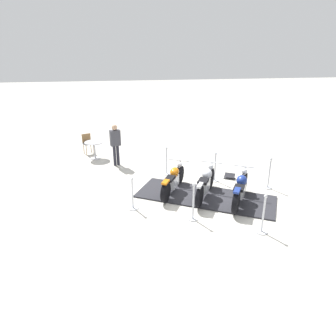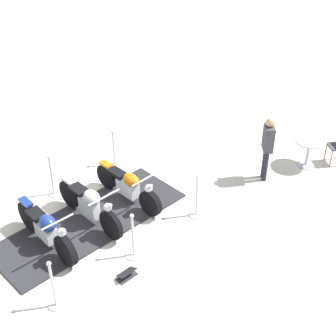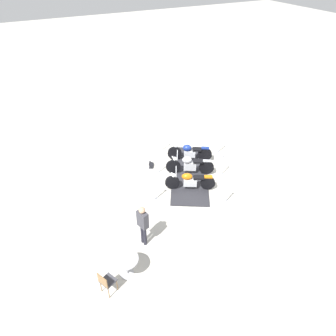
% 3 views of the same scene
% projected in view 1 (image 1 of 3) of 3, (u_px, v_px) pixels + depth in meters
% --- Properties ---
extents(ground_plane, '(80.00, 80.00, 0.00)m').
position_uv_depth(ground_plane, '(205.00, 197.00, 9.90)').
color(ground_plane, beige).
extents(display_platform, '(4.61, 3.56, 0.05)m').
position_uv_depth(display_platform, '(205.00, 197.00, 9.89)').
color(display_platform, '#28282D').
rests_on(display_platform, ground_plane).
extents(motorcycle_navy, '(1.22, 1.89, 0.98)m').
position_uv_depth(motorcycle_navy, '(241.00, 188.00, 9.40)').
color(motorcycle_navy, black).
rests_on(motorcycle_navy, display_platform).
extents(motorcycle_chrome, '(1.22, 1.95, 0.99)m').
position_uv_depth(motorcycle_chrome, '(206.00, 182.00, 9.74)').
color(motorcycle_chrome, black).
rests_on(motorcycle_chrome, display_platform).
extents(motorcycle_copper, '(1.19, 1.93, 0.91)m').
position_uv_depth(motorcycle_copper, '(173.00, 180.00, 10.11)').
color(motorcycle_copper, black).
rests_on(motorcycle_copper, display_platform).
extents(stanchion_left_front, '(0.34, 0.34, 1.09)m').
position_uv_depth(stanchion_left_front, '(263.00, 221.00, 7.91)').
color(stanchion_left_front, silver).
rests_on(stanchion_left_front, ground_plane).
extents(stanchion_left_mid, '(0.28, 0.28, 1.11)m').
position_uv_depth(stanchion_left_mid, '(193.00, 207.00, 8.48)').
color(stanchion_left_mid, silver).
rests_on(stanchion_left_mid, ground_plane).
extents(stanchion_left_rear, '(0.35, 0.35, 1.02)m').
position_uv_depth(stanchion_left_rear, '(133.00, 199.00, 9.11)').
color(stanchion_left_rear, silver).
rests_on(stanchion_left_rear, ground_plane).
extents(stanchion_right_front, '(0.29, 0.29, 1.11)m').
position_uv_depth(stanchion_right_front, '(269.00, 177.00, 10.43)').
color(stanchion_right_front, silver).
rests_on(stanchion_right_front, ground_plane).
extents(stanchion_right_rear, '(0.34, 0.34, 1.08)m').
position_uv_depth(stanchion_right_rear, '(167.00, 166.00, 11.64)').
color(stanchion_right_rear, silver).
rests_on(stanchion_right_rear, ground_plane).
extents(stanchion_right_mid, '(0.34, 0.34, 1.08)m').
position_uv_depth(stanchion_right_mid, '(215.00, 172.00, 11.05)').
color(stanchion_right_mid, silver).
rests_on(stanchion_right_mid, ground_plane).
extents(info_placard, '(0.46, 0.38, 0.19)m').
position_uv_depth(info_placard, '(230.00, 177.00, 11.30)').
color(info_placard, '#333338').
rests_on(info_placard, ground_plane).
extents(cafe_table, '(0.82, 0.82, 0.75)m').
position_uv_depth(cafe_table, '(94.00, 146.00, 13.21)').
color(cafe_table, '#B7B7BC').
rests_on(cafe_table, ground_plane).
extents(cafe_chair_near_table, '(0.53, 0.53, 0.91)m').
position_uv_depth(cafe_chair_near_table, '(88.00, 142.00, 13.85)').
color(cafe_chair_near_table, olive).
rests_on(cafe_chair_near_table, ground_plane).
extents(bystander_person, '(0.45, 0.32, 1.70)m').
position_uv_depth(bystander_person, '(115.00, 141.00, 12.28)').
color(bystander_person, '#23232D').
rests_on(bystander_person, ground_plane).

